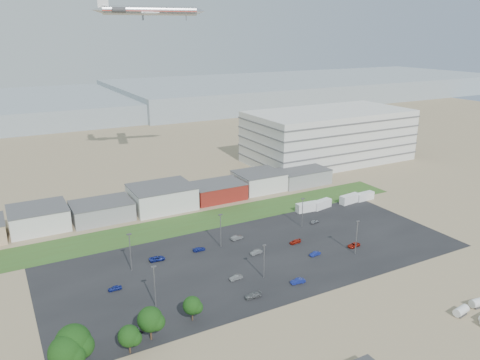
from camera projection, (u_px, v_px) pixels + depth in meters
ground at (283, 293)px, 115.70m from camera, size 700.00×700.00×0.00m
parking_lot at (259, 256)px, 134.73m from camera, size 120.00×50.00×0.01m
grass_strip at (198, 222)px, 159.23m from camera, size 160.00×16.00×0.02m
hills_backdrop at (116, 103)px, 396.35m from camera, size 700.00×200.00×9.00m
building_row at (132, 202)px, 166.18m from camera, size 170.00×20.00×8.00m
parking_garage at (328, 136)px, 232.56m from camera, size 80.00×40.00×25.00m
storage_tank_nw at (461, 311)px, 106.21m from camera, size 4.10×2.45×2.32m
storage_tank_ne at (478, 302)px, 109.38m from camera, size 4.22×2.46×2.41m
box_trailer_a at (307, 207)px, 168.13m from camera, size 8.69×3.30×3.19m
box_trailer_b at (322, 204)px, 171.04m from camera, size 8.52×4.11×3.07m
box_trailer_c at (350, 199)px, 176.34m from camera, size 8.85×3.74×3.22m
box_trailer_d at (365, 196)px, 179.45m from camera, size 8.06×2.85×2.98m
tree_far_left at (66, 355)px, 85.66m from camera, size 6.69×6.69×10.04m
tree_left at (73, 345)px, 87.82m from camera, size 7.19×7.19×10.78m
tree_mid at (129, 338)px, 92.89m from camera, size 4.70×4.70×7.05m
tree_right at (150, 322)px, 96.85m from camera, size 5.70×5.70×8.55m
tree_near at (192, 307)px, 103.65m from camera, size 4.44×4.44×6.66m
lightpole_front_l at (155, 287)px, 108.14m from camera, size 1.25×0.52×10.63m
lightpole_front_m at (264, 261)px, 121.54m from camera, size 1.11×0.46×9.40m
lightpole_front_r at (356, 238)px, 134.56m from camera, size 1.21×0.51×10.30m
lightpole_back_l at (130, 252)px, 124.94m from camera, size 1.27×0.53×10.79m
lightpole_back_m at (221, 231)px, 139.02m from camera, size 1.23×0.51×10.44m
lightpole_back_r at (302, 213)px, 153.58m from camera, size 1.18×0.49×10.01m
airliner at (150, 11)px, 188.63m from camera, size 51.20×39.89×13.53m
parked_car_0 at (354, 245)px, 140.34m from camera, size 4.42×2.45×1.17m
parked_car_1 at (315, 254)px, 134.83m from camera, size 3.62×1.59×1.16m
parked_car_3 at (253, 295)px, 113.40m from camera, size 4.29×1.85×1.23m
parked_car_4 at (236, 278)px, 121.70m from camera, size 3.68×1.49×1.19m
parked_car_5 at (115, 288)px, 116.69m from camera, size 3.43×1.41×1.16m
parked_car_6 at (199, 249)px, 137.77m from camera, size 3.86×1.62×1.11m
parked_car_7 at (256, 252)px, 135.70m from camera, size 3.91×1.82×1.24m
parked_car_8 at (314, 222)px, 157.77m from camera, size 3.31×1.57×1.09m
parked_car_9 at (157, 259)px, 131.85m from camera, size 4.73×2.50×1.27m
parked_car_10 at (133, 331)px, 99.92m from camera, size 4.68×2.25×1.32m
parked_car_11 at (237, 238)px, 145.32m from camera, size 4.14×1.91×1.32m
parked_car_12 at (295, 242)px, 142.69m from camera, size 3.88×1.78×1.10m
parked_car_13 at (298, 281)px, 119.88m from camera, size 4.04×1.81×1.29m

